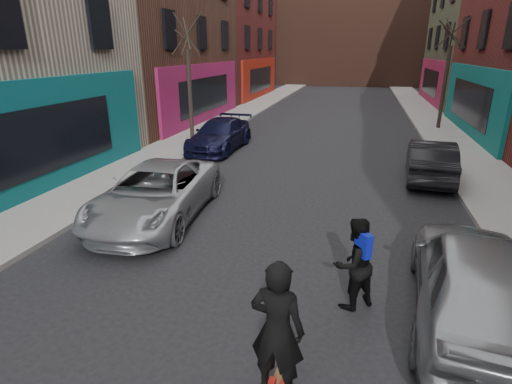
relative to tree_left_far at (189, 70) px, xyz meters
The scene contains 11 objects.
sidewalk_left 12.45m from the tree_left_far, 90.24° to the left, with size 2.50×84.00×0.13m, color gray.
sidewalk_right 17.61m from the tree_left_far, 43.95° to the left, with size 2.50×84.00×0.13m, color gray.
building_far 38.67m from the tree_left_far, 80.73° to the left, with size 40.00×10.00×14.00m, color #47281E.
tree_left_far is the anchor object (origin of this frame).
tree_right_far 13.78m from the tree_left_far, 25.82° to the left, with size 2.00×2.00×6.80m, color black, non-canonical shape.
parked_left_far 10.21m from the tree_left_far, 72.28° to the right, with size 2.36×5.12×1.42m, color #989CA0.
parked_left_end 3.73m from the tree_left_far, 37.76° to the right, with size 1.89×4.66×1.35m, color black.
parked_right_far 16.01m from the tree_left_far, 50.18° to the right, with size 1.93×4.79×1.63m, color gray.
parked_right_end 11.57m from the tree_left_far, 20.21° to the right, with size 1.46×4.18×1.38m, color black.
skateboarder 16.30m from the tree_left_far, 63.08° to the right, with size 0.70×0.46×1.91m, color black.
pedestrian 14.83m from the tree_left_far, 55.94° to the right, with size 1.03×1.01×1.67m.
Camera 1 is at (1.86, -0.35, 4.29)m, focal length 28.00 mm.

